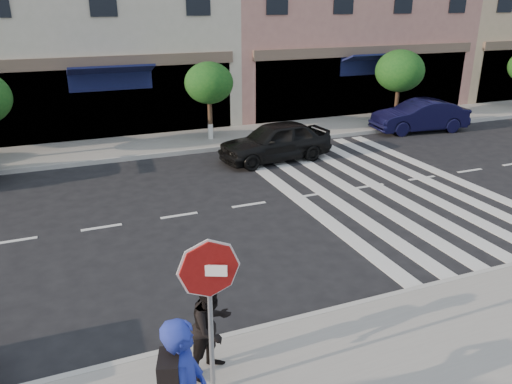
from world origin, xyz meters
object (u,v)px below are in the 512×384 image
object	(u,v)px
stop_sign	(210,284)
car_far_right	(420,116)
walker	(212,327)
car_far_mid	(275,141)

from	to	relation	value
stop_sign	car_far_right	xyz separation A→B (m)	(13.11, 11.72, -1.22)
stop_sign	walker	distance (m)	1.08
walker	car_far_right	world-z (taller)	walker
walker	stop_sign	bearing A→B (deg)	-135.76
stop_sign	car_far_right	bearing A→B (deg)	66.55
car_far_right	car_far_mid	bearing A→B (deg)	-71.73
walker	car_far_right	distance (m)	17.21
car_far_mid	car_far_right	world-z (taller)	car_far_mid
walker	car_far_mid	size ratio (longest dim) A/B	0.38
walker	car_far_right	xyz separation A→B (m)	(12.98, 11.30, -0.23)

